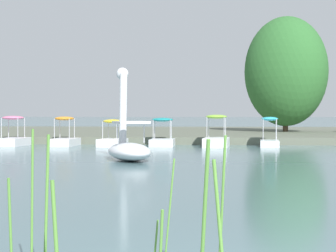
{
  "coord_description": "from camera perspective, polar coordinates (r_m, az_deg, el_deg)",
  "views": [
    {
      "loc": [
        -0.69,
        -5.28,
        1.7
      ],
      "look_at": [
        -2.47,
        19.51,
        1.18
      ],
      "focal_mm": 63.74,
      "sensor_mm": 36.0,
      "label": 1
    }
  ],
  "objects": [
    {
      "name": "pedal_boat_pink",
      "position": [
        32.41,
        -14.59,
        -1.07
      ],
      "size": [
        1.44,
        2.37,
        1.58
      ],
      "color": "white",
      "rests_on": "ground_plane"
    },
    {
      "name": "swan_boat",
      "position": [
        21.68,
        -3.78,
        -1.79
      ],
      "size": [
        2.44,
        3.41,
        3.43
      ],
      "color": "white",
      "rests_on": "ground_plane"
    },
    {
      "name": "pedal_boat_cyan",
      "position": [
        30.78,
        9.7,
        -1.12
      ],
      "size": [
        1.07,
        1.86,
        1.53
      ],
      "color": "white",
      "rests_on": "ground_plane"
    },
    {
      "name": "pedal_boat_teal",
      "position": [
        30.98,
        -0.54,
        -1.15
      ],
      "size": [
        1.24,
        1.94,
        1.48
      ],
      "color": "white",
      "rests_on": "ground_plane"
    },
    {
      "name": "tree_willow_near_path",
      "position": [
        43.11,
        11.19,
        5.14
      ],
      "size": [
        8.09,
        8.08,
        8.15
      ],
      "color": "#423323",
      "rests_on": "shore_bank_far"
    },
    {
      "name": "shore_bank_far",
      "position": [
        45.3,
        4.98,
        -0.69
      ],
      "size": [
        123.73,
        26.23,
        0.41
      ],
      "primitive_type": "cube",
      "color": "#5B6051",
      "rests_on": "ground_plane"
    },
    {
      "name": "pedal_boat_lime",
      "position": [
        30.36,
        4.64,
        -1.1
      ],
      "size": [
        1.42,
        2.34,
        1.64
      ],
      "color": "white",
      "rests_on": "ground_plane"
    },
    {
      "name": "reed_clump_foreground",
      "position": [
        5.37,
        -3.9,
        -9.86
      ],
      "size": [
        2.04,
        0.93,
        1.55
      ],
      "color": "#568E38",
      "rests_on": "ground_plane"
    },
    {
      "name": "pedal_boat_yellow",
      "position": [
        30.76,
        -5.33,
        -1.17
      ],
      "size": [
        1.41,
        2.0,
        1.4
      ],
      "color": "white",
      "rests_on": "ground_plane"
    },
    {
      "name": "pedal_boat_orange",
      "position": [
        31.72,
        -9.87,
        -1.11
      ],
      "size": [
        1.29,
        2.28,
        1.54
      ],
      "color": "white",
      "rests_on": "ground_plane"
    }
  ]
}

